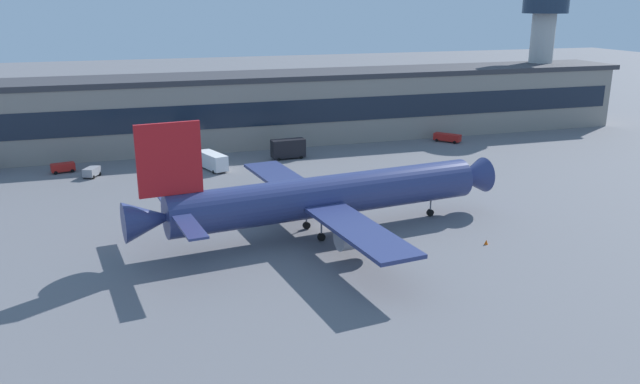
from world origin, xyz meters
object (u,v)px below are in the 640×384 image
object	(u,v)px
follow_me_car	(62,167)
airliner	(323,196)
fuel_truck	(213,161)
belt_loader	(448,137)
baggage_tug	(92,171)
control_tower	(542,42)
catering_truck	(287,148)
traffic_cone_1	(375,250)
traffic_cone_0	(486,242)

from	to	relation	value
follow_me_car	airliner	bearing A→B (deg)	-51.38
airliner	fuel_truck	size ratio (longest dim) A/B	6.37
belt_loader	baggage_tug	world-z (taller)	belt_loader
control_tower	catering_truck	bearing A→B (deg)	-164.57
baggage_tug	follow_me_car	bearing A→B (deg)	137.21
control_tower	baggage_tug	distance (m)	120.87
fuel_truck	belt_loader	bearing A→B (deg)	8.87
fuel_truck	belt_loader	world-z (taller)	fuel_truck
belt_loader	traffic_cone_1	distance (m)	73.08
control_tower	fuel_truck	world-z (taller)	control_tower
control_tower	baggage_tug	xyz separation A→B (m)	(-116.62, -24.18, -20.64)
catering_truck	traffic_cone_0	size ratio (longest dim) A/B	10.76
belt_loader	traffic_cone_1	xyz separation A→B (m)	(-43.10, -59.01, -0.83)
airliner	catering_truck	size ratio (longest dim) A/B	7.69
control_tower	baggage_tug	world-z (taller)	control_tower
fuel_truck	traffic_cone_1	bearing A→B (deg)	-74.13
baggage_tug	catering_truck	world-z (taller)	catering_truck
airliner	baggage_tug	world-z (taller)	airliner
airliner	control_tower	size ratio (longest dim) A/B	1.60
follow_me_car	traffic_cone_1	world-z (taller)	follow_me_car
follow_me_car	belt_loader	bearing A→B (deg)	1.46
fuel_truck	catering_truck	xyz separation A→B (m)	(16.60, 4.49, 0.41)
airliner	belt_loader	world-z (taller)	airliner
airliner	traffic_cone_0	bearing A→B (deg)	-28.76
traffic_cone_1	traffic_cone_0	bearing A→B (deg)	-7.76
follow_me_car	baggage_tug	bearing A→B (deg)	-42.79
fuel_truck	catering_truck	bearing A→B (deg)	15.13
baggage_tug	catering_truck	distance (m)	39.63
fuel_truck	traffic_cone_0	size ratio (longest dim) A/B	12.99
fuel_truck	baggage_tug	size ratio (longest dim) A/B	2.15
traffic_cone_1	catering_truck	bearing A→B (deg)	87.52
airliner	fuel_truck	world-z (taller)	airliner
catering_truck	traffic_cone_1	world-z (taller)	catering_truck
airliner	fuel_truck	distance (m)	42.41
follow_me_car	fuel_truck	bearing A→B (deg)	-13.34
baggage_tug	traffic_cone_0	world-z (taller)	baggage_tug
follow_me_car	catering_truck	bearing A→B (deg)	-2.88
baggage_tug	belt_loader	bearing A→B (deg)	5.23
control_tower	traffic_cone_1	bearing A→B (deg)	-136.34
catering_truck	traffic_cone_0	xyz separation A→B (m)	(13.39, -56.70, -1.95)
airliner	traffic_cone_0	distance (m)	23.68
traffic_cone_0	belt_loader	bearing A→B (deg)	65.90
belt_loader	traffic_cone_0	size ratio (longest dim) A/B	9.07
fuel_truck	follow_me_car	world-z (taller)	fuel_truck
control_tower	belt_loader	world-z (taller)	control_tower
fuel_truck	baggage_tug	distance (m)	22.98
airliner	baggage_tug	distance (m)	53.94
belt_loader	catering_truck	size ratio (longest dim) A/B	0.84
follow_me_car	catering_truck	distance (m)	45.16
fuel_truck	traffic_cone_0	xyz separation A→B (m)	(29.98, -52.21, -1.54)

